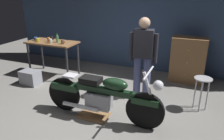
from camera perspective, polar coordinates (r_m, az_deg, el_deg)
ground_plane at (r=4.08m, az=-4.42°, el=-11.72°), size 12.00×12.00×0.00m
back_wall at (r=6.11m, az=7.42°, el=14.48°), size 8.00×0.12×3.10m
workbench at (r=5.86m, az=-15.32°, el=6.09°), size 1.30×0.64×0.90m
motorcycle at (r=3.78m, az=-2.56°, el=-6.63°), size 2.19×0.60×1.00m
person_standing at (r=4.41m, az=8.09°, el=3.87°), size 0.57×0.26×1.67m
shop_stool at (r=4.37m, az=22.56°, el=-3.70°), size 0.32×0.32×0.64m
wooden_dresser at (r=5.61m, az=19.22°, el=2.50°), size 0.80×0.47×1.10m
drip_tray at (r=4.07m, az=-4.83°, el=-11.70°), size 0.56×0.40×0.01m
storage_bin at (r=5.60m, az=-20.56°, el=-1.84°), size 0.44×0.32×0.34m
mug_yellow_tall at (r=5.90m, az=-18.83°, el=7.42°), size 0.12×0.08×0.09m
mug_blue_enamel at (r=6.09m, az=-19.33°, el=7.72°), size 0.12×0.09×0.09m
mug_orange_travel at (r=5.82m, az=-16.19°, el=7.62°), size 0.11×0.07×0.11m
mug_brown_stoneware at (r=5.51m, az=-12.78°, el=7.21°), size 0.11×0.07×0.11m
mug_black_matte at (r=6.06m, az=-15.46°, el=8.06°), size 0.12×0.09×0.09m
mug_white_ceramic at (r=5.67m, az=-15.77°, el=7.32°), size 0.12×0.08×0.11m
bottle at (r=5.69m, az=-14.12°, el=7.95°), size 0.06×0.06×0.24m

